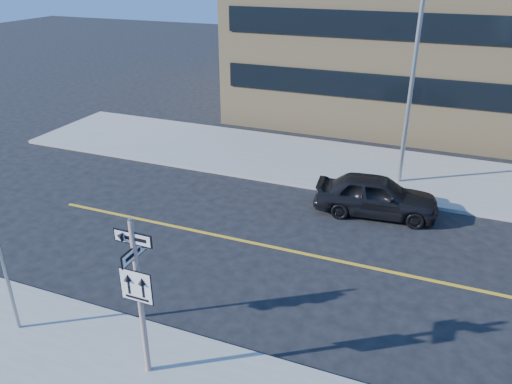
% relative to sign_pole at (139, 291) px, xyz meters
% --- Properties ---
extents(ground, '(120.00, 120.00, 0.00)m').
position_rel_sign_pole_xyz_m(ground, '(0.00, 2.51, -2.44)').
color(ground, black).
rests_on(ground, ground).
extents(sign_pole, '(0.92, 0.92, 4.06)m').
position_rel_sign_pole_xyz_m(sign_pole, '(0.00, 0.00, 0.00)').
color(sign_pole, silver).
rests_on(sign_pole, near_sidewalk).
extents(parked_car_a, '(2.33, 4.77, 1.57)m').
position_rel_sign_pole_xyz_m(parked_car_a, '(3.50, 10.31, -1.65)').
color(parked_car_a, black).
rests_on(parked_car_a, ground).
extents(streetlight_a, '(0.55, 2.25, 8.00)m').
position_rel_sign_pole_xyz_m(streetlight_a, '(4.00, 13.27, 2.32)').
color(streetlight_a, gray).
rests_on(streetlight_a, far_sidewalk).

